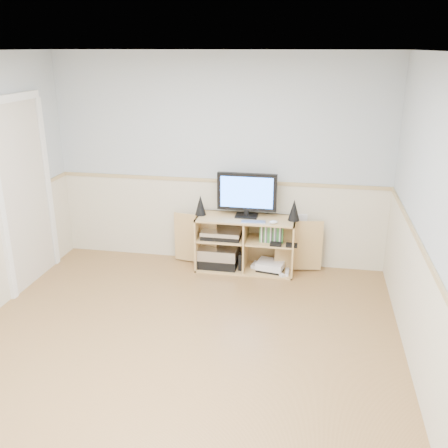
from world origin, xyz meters
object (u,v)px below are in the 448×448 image
Objects in this scene: keyboard at (253,222)px; game_consoles at (270,266)px; monitor at (247,193)px; media_cabinet at (246,242)px.

game_consoles is at bearing 29.29° from keyboard.
monitor reaches higher than keyboard.
media_cabinet is at bearing 167.60° from game_consoles.
keyboard is at bearing -60.84° from monitor.
monitor is 1.50× the size of game_consoles.
media_cabinet is 0.60m from monitor.
game_consoles is at bearing -11.56° from monitor.
monitor is at bearing -90.00° from media_cabinet.
game_consoles is (0.30, -0.06, -0.86)m from monitor.
keyboard reaches higher than media_cabinet.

